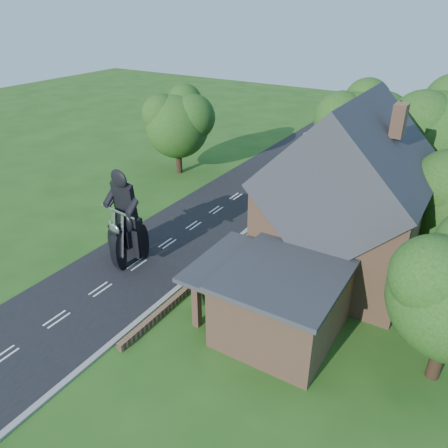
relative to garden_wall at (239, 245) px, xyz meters
The scene contains 16 objects.
ground 6.60m from the garden_wall, 130.70° to the right, with size 120.00×120.00×0.00m, color #214B15.
road 6.60m from the garden_wall, 130.70° to the right, with size 7.00×80.00×0.02m, color black.
kerb 5.04m from the garden_wall, 97.41° to the right, with size 0.30×80.00×0.12m, color gray.
garden_wall is the anchor object (origin of this frame).
house 7.52m from the garden_wall, ahead, with size 9.54×8.64×10.24m.
annex 8.19m from the garden_wall, 46.16° to the right, with size 7.05×5.94×3.44m.
tree_behind_left 13.88m from the garden_wall, 72.34° to the left, with size 6.94×6.40×9.16m.
tree_far_road 15.13m from the garden_wall, 140.77° to the left, with size 6.08×5.60×7.84m.
shrub_a 6.09m from the garden_wall, 80.54° to the right, with size 0.90×0.90×1.10m, color #123816.
shrub_b 3.66m from the garden_wall, 74.05° to the right, with size 0.90×0.90×1.10m, color #123816.
shrub_c 1.46m from the garden_wall, 45.00° to the right, with size 0.90×0.90×1.10m, color #123816.
shrub_d 4.14m from the garden_wall, 75.96° to the left, with size 0.90×0.90×1.10m, color #123816.
shrub_e 6.59m from the garden_wall, 81.25° to the left, with size 0.90×0.90×1.10m, color #123816.
shrub_f 9.06m from the garden_wall, 83.66° to the left, with size 0.90×0.90×1.10m, color #123816.
motorcycle_lead 6.91m from the garden_wall, 132.74° to the right, with size 0.50×1.98×1.84m, color black, non-canonical shape.
motorcycle_follow 7.34m from the garden_wall, 145.12° to the right, with size 0.38×1.52×1.41m, color black, non-canonical shape.
Camera 1 is at (16.31, -16.30, 14.51)m, focal length 35.00 mm.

